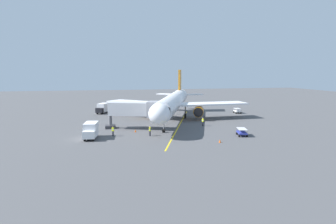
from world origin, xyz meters
The scene contains 13 objects.
ground_plane centered at (0.00, 0.00, 0.00)m, with size 220.00×220.00×0.00m, color #4C4C4F.
apron_lead_in_line centered at (-0.08, 7.40, 0.01)m, with size 0.24×40.00×0.01m, color yellow.
airplane centered at (-0.18, 1.13, 4.00)m, with size 32.64×38.91×11.50m.
jet_bridge centered at (8.77, 9.85, 3.76)m, with size 11.31×6.33×5.40m.
ground_crew_marshaller centered at (13.72, 14.99, 0.89)m, with size 0.47×0.42×1.71m.
ground_crew_wing_walker centered at (-4.43, 9.58, 0.89)m, with size 0.43×0.47×1.71m.
ground_crew_loader centered at (7.49, 16.24, 0.89)m, with size 0.28×0.42×1.71m.
box_truck_near_nose centered at (17.35, 16.05, 1.39)m, with size 2.50×4.80×2.62m.
baggage_cart_portside centered at (-8.06, 19.55, 0.66)m, with size 2.08×2.86×1.27m.
baggage_cart_starboard_side centered at (-19.38, -5.50, 0.66)m, with size 1.80×2.74×1.27m.
box_truck_rear_apron centered at (15.70, -12.96, 1.39)m, with size 3.77×4.99×2.62m.
safety_cone_nose_left centered at (9.63, 12.65, 0.28)m, with size 0.32×0.32×0.55m, color #F2590F.
safety_cone_nose_right centered at (-2.51, 23.19, 0.28)m, with size 0.32×0.32×0.55m, color #F2590F.
Camera 1 is at (14.63, 63.66, 11.03)m, focal length 30.31 mm.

